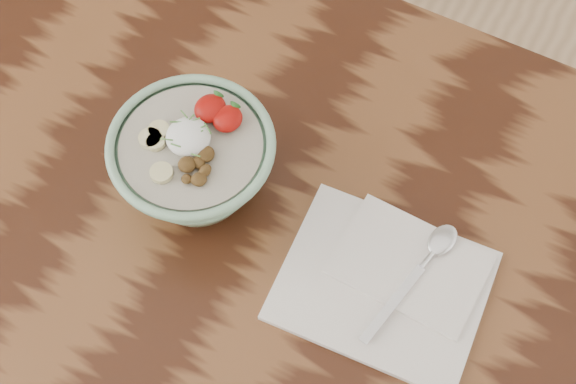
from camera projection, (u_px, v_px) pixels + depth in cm
name	position (u px, v px, depth cm)	size (l,w,h in cm)	color
table	(220.00, 272.00, 104.09)	(160.00, 90.00, 75.00)	#35190D
breakfast_bowl	(195.00, 162.00, 93.54)	(19.30, 19.30, 12.79)	#86B492
napkin	(388.00, 281.00, 92.92)	(24.52, 20.40, 1.43)	white
spoon	(430.00, 255.00, 93.10)	(5.46, 18.11, 0.95)	silver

